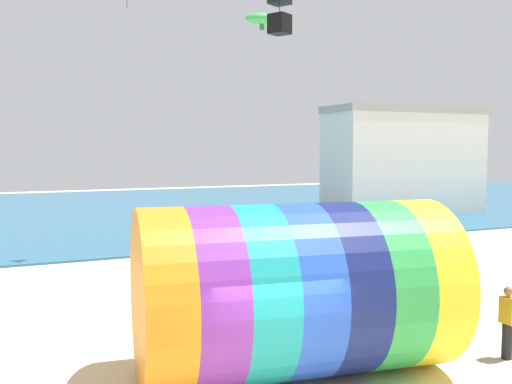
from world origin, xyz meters
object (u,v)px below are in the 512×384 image
(giant_inflatable_tube, at_px, (294,290))
(kite_black_box, at_px, (280,9))
(kite_green_parafoil, at_px, (262,18))
(kite_handler, at_px, (508,322))

(giant_inflatable_tube, height_order, kite_black_box, kite_black_box)
(kite_green_parafoil, relative_size, kite_black_box, 0.93)
(kite_handler, height_order, kite_green_parafoil, kite_green_parafoil)
(giant_inflatable_tube, relative_size, kite_handler, 4.12)
(giant_inflatable_tube, height_order, kite_handler, giant_inflatable_tube)
(kite_handler, relative_size, kite_black_box, 0.99)
(giant_inflatable_tube, distance_m, kite_green_parafoil, 16.42)
(giant_inflatable_tube, xyz_separation_m, kite_black_box, (2.94, 6.71, 7.71))
(kite_green_parafoil, distance_m, kite_black_box, 6.62)
(giant_inflatable_tube, bearing_deg, kite_handler, -14.00)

